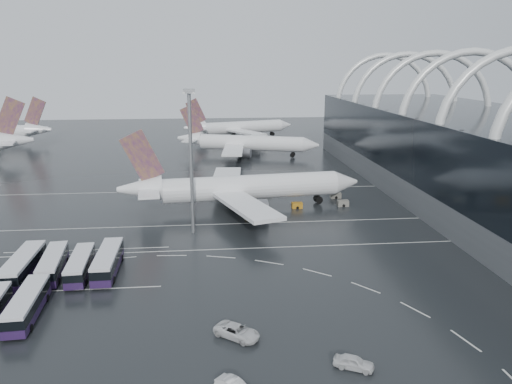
{
  "coord_description": "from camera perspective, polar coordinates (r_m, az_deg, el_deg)",
  "views": [
    {
      "loc": [
        -2.77,
        -83.78,
        31.58
      ],
      "look_at": [
        6.5,
        10.16,
        7.0
      ],
      "focal_mm": 35.0,
      "sensor_mm": 36.0,
      "label": 1
    }
  ],
  "objects": [
    {
      "name": "gse_cart_belly_d",
      "position": [
        114.63,
        9.91,
        -1.27
      ],
      "size": [
        2.48,
        1.46,
        1.35
      ],
      "primitive_type": "cube",
      "color": "slate",
      "rests_on": "ground"
    },
    {
      "name": "airliner_main",
      "position": [
        110.24,
        -1.96,
        0.42
      ],
      "size": [
        54.19,
        47.2,
        18.34
      ],
      "rotation": [
        0.0,
        0.0,
        0.12
      ],
      "color": "white",
      "rests_on": "ground"
    },
    {
      "name": "gse_cart_belly_e",
      "position": [
        124.34,
        1.19,
        0.19
      ],
      "size": [
        2.42,
        1.43,
        1.32
      ],
      "primitive_type": "cube",
      "color": "#B67618",
      "rests_on": "ground"
    },
    {
      "name": "gse_cart_belly_a",
      "position": [
        111.74,
        4.71,
        -1.53
      ],
      "size": [
        2.37,
        1.4,
        1.29
      ],
      "primitive_type": "cube",
      "color": "#B67618",
      "rests_on": "ground"
    },
    {
      "name": "bus_bay_line_south",
      "position": [
        77.73,
        -21.31,
        -10.44
      ],
      "size": [
        28.0,
        0.25,
        0.01
      ],
      "primitive_type": "cube",
      "color": "silver",
      "rests_on": "ground"
    },
    {
      "name": "van_curve_a",
      "position": [
        61.18,
        -2.18,
        -15.64
      ],
      "size": [
        6.04,
        5.49,
        1.56
      ],
      "primitive_type": "imported",
      "rotation": [
        0.0,
        0.0,
        0.91
      ],
      "color": "silver",
      "rests_on": "ground"
    },
    {
      "name": "lane_marking_mid",
      "position": [
        100.89,
        -3.79,
        -3.68
      ],
      "size": [
        120.0,
        0.25,
        0.01
      ],
      "primitive_type": "cube",
      "color": "silver",
      "rests_on": "ground"
    },
    {
      "name": "bus_row_far_b",
      "position": [
        71.4,
        -24.68,
        -11.58
      ],
      "size": [
        3.52,
        12.7,
        3.09
      ],
      "rotation": [
        0.0,
        0.0,
        1.63
      ],
      "color": "#23133C",
      "rests_on": "ground"
    },
    {
      "name": "gse_cart_belly_c",
      "position": [
        104.61,
        -0.74,
        -2.63
      ],
      "size": [
        2.21,
        1.31,
        1.21
      ],
      "primitive_type": "cube",
      "color": "#B67618",
      "rests_on": "ground"
    },
    {
      "name": "bus_row_near_d",
      "position": [
        81.16,
        -16.58,
        -7.57
      ],
      "size": [
        3.39,
        13.41,
        3.29
      ],
      "rotation": [
        0.0,
        0.0,
        1.59
      ],
      "color": "#23133C",
      "rests_on": "ground"
    },
    {
      "name": "van_curve_b",
      "position": [
        56.88,
        11.11,
        -18.56
      ],
      "size": [
        4.61,
        3.46,
        1.46
      ],
      "primitive_type": "imported",
      "rotation": [
        0.0,
        0.0,
        1.11
      ],
      "color": "silver",
      "rests_on": "ground"
    },
    {
      "name": "floodlight_mast",
      "position": [
        92.38,
        -7.49,
        5.38
      ],
      "size": [
        2.07,
        2.07,
        27.0
      ],
      "color": "gray",
      "rests_on": "ground"
    },
    {
      "name": "bus_row_near_b",
      "position": [
        83.23,
        -22.19,
        -7.59
      ],
      "size": [
        4.18,
        12.79,
        3.09
      ],
      "rotation": [
        0.0,
        0.0,
        1.68
      ],
      "color": "#23133C",
      "rests_on": "ground"
    },
    {
      "name": "lane_marking_near",
      "position": [
        87.71,
        -3.47,
        -6.53
      ],
      "size": [
        120.0,
        0.25,
        0.01
      ],
      "primitive_type": "cube",
      "color": "silver",
      "rests_on": "ground"
    },
    {
      "name": "gse_cart_belly_b",
      "position": [
        121.19,
        9.08,
        -0.36
      ],
      "size": [
        2.5,
        1.48,
        1.36
      ],
      "primitive_type": "cube",
      "color": "slate",
      "rests_on": "ground"
    },
    {
      "name": "ground",
      "position": [
        89.58,
        -3.52,
        -6.08
      ],
      "size": [
        420.0,
        420.0,
        0.0
      ],
      "primitive_type": "plane",
      "color": "black",
      "rests_on": "ground"
    },
    {
      "name": "airliner_gate_b",
      "position": [
        173.96,
        -1.36,
        5.6
      ],
      "size": [
        49.39,
        43.85,
        17.52
      ],
      "rotation": [
        0.0,
        0.0,
        -0.31
      ],
      "color": "white",
      "rests_on": "ground"
    },
    {
      "name": "bus_row_near_c",
      "position": [
        81.41,
        -19.46,
        -7.85
      ],
      "size": [
        3.56,
        12.39,
        3.01
      ],
      "rotation": [
        0.0,
        0.0,
        1.64
      ],
      "color": "#23133C",
      "rests_on": "ground"
    },
    {
      "name": "bus_bay_line_north",
      "position": [
        92.02,
        -18.72,
        -6.28
      ],
      "size": [
        28.0,
        0.25,
        0.01
      ],
      "primitive_type": "cube",
      "color": "silver",
      "rests_on": "ground"
    },
    {
      "name": "airliner_gate_c",
      "position": [
        215.71,
        -2.13,
        7.34
      ],
      "size": [
        48.2,
        43.85,
        17.48
      ],
      "rotation": [
        0.0,
        0.0,
        0.3
      ],
      "color": "white",
      "rests_on": "ground"
    },
    {
      "name": "bus_row_near_a",
      "position": [
        83.75,
        -25.08,
        -7.63
      ],
      "size": [
        3.54,
        13.89,
        3.4
      ],
      "rotation": [
        0.0,
        0.0,
        1.59
      ],
      "color": "#23133C",
      "rests_on": "ground"
    },
    {
      "name": "lane_marking_far",
      "position": [
        127.78,
        -4.22,
        0.25
      ],
      "size": [
        120.0,
        0.25,
        0.01
      ],
      "primitive_type": "cube",
      "color": "silver",
      "rests_on": "ground"
    },
    {
      "name": "terminal",
      "position": [
        123.72,
        25.85,
        3.49
      ],
      "size": [
        42.0,
        160.0,
        34.9
      ],
      "color": "#5D5F62",
      "rests_on": "ground"
    }
  ]
}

